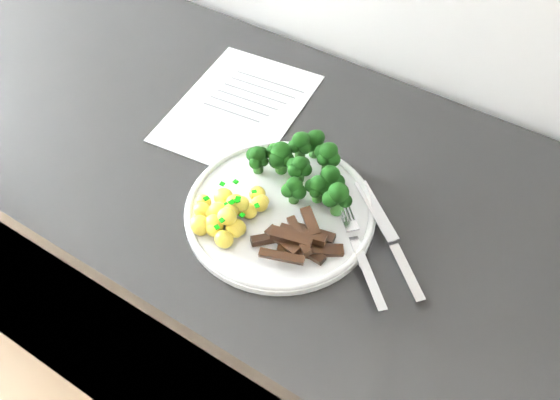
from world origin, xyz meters
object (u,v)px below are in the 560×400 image
fork (361,255)px  knife (396,252)px  recipe_paper (239,107)px  potatoes (227,214)px  beef_strips (300,241)px  plate (280,210)px  broccoli (306,166)px  counter (306,328)px

fork → knife: bearing=45.6°
recipe_paper → knife: knife is taller
potatoes → recipe_paper: bearing=121.6°
beef_strips → fork: bearing=17.8°
plate → fork: fork is taller
recipe_paper → broccoli: 0.21m
counter → potatoes: 0.47m
plate → potatoes: size_ratio=2.34×
counter → broccoli: (-0.02, -0.00, 0.47)m
potatoes → knife: 0.23m
broccoli → potatoes: 0.13m
counter → fork: bearing=-34.5°
recipe_paper → potatoes: bearing=-58.4°
recipe_paper → broccoli: broccoli is taller
plate → knife: bearing=7.6°
plate → fork: (0.13, -0.01, 0.01)m
plate → counter: bearing=72.8°
fork → knife: fork is taller
beef_strips → knife: beef_strips is taller
counter → beef_strips: beef_strips is taller
counter → fork: size_ratio=16.24×
recipe_paper → fork: (0.31, -0.16, 0.02)m
potatoes → beef_strips: 0.11m
beef_strips → knife: bearing=28.2°
broccoli → knife: size_ratio=1.06×
plate → broccoli: broccoli is taller
counter → knife: (0.15, -0.04, 0.44)m
broccoli → potatoes: bearing=-114.4°
potatoes → knife: potatoes is taller
plate → knife: knife is taller
broccoli → potatoes: size_ratio=1.53×
broccoli → counter: bearing=4.9°
plate → potatoes: potatoes is taller
potatoes → counter: bearing=59.3°
knife → fork: bearing=-134.4°
counter → broccoli: broccoli is taller
beef_strips → fork: size_ratio=0.84×
counter → beef_strips: bearing=-71.3°
plate → knife: 0.17m
counter → potatoes: potatoes is taller
beef_strips → plate: bearing=145.2°
potatoes → knife: (0.22, 0.08, -0.01)m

